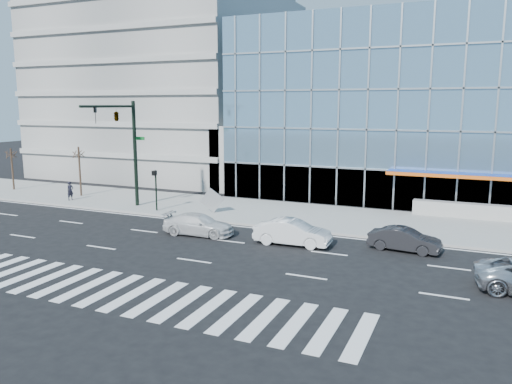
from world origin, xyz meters
TOP-DOWN VIEW (x-y plane):
  - ground at (0.00, 0.00)m, footprint 160.00×160.00m
  - sidewalk at (0.00, 8.00)m, footprint 120.00×8.00m
  - theatre_building at (14.00, 26.00)m, footprint 42.00×26.00m
  - parking_garage at (-20.00, 26.00)m, footprint 24.00×24.00m
  - ramp_block at (-6.00, 18.00)m, footprint 6.00×8.00m
  - tower_backdrop at (-30.00, 70.00)m, footprint 14.00×14.00m
  - traffic_signal at (-11.00, 4.57)m, footprint 1.14×5.74m
  - ped_signal_post at (-8.50, 4.94)m, footprint 0.30×0.33m
  - street_tree_near at (-18.00, 7.50)m, footprint 1.10×1.10m
  - street_tree_far at (-26.00, 7.50)m, footprint 1.10×1.10m
  - white_suv at (-2.39, 0.61)m, footprint 4.56×2.13m
  - white_sedan at (3.61, 0.83)m, footprint 4.42×1.69m
  - dark_sedan at (9.61, 2.12)m, footprint 3.95×1.74m
  - pedestrian at (-17.32, 5.56)m, footprint 0.49×0.63m
  - tilted_panel at (-4.37, 5.96)m, footprint 1.77×0.56m

SIDE VIEW (x-z plane):
  - ground at x=0.00m, z-range 0.00..0.00m
  - sidewalk at x=0.00m, z-range 0.00..0.15m
  - dark_sedan at x=9.61m, z-range 0.00..1.26m
  - white_suv at x=-2.39m, z-range 0.00..1.29m
  - white_sedan at x=3.61m, z-range 0.00..1.44m
  - pedestrian at x=-17.32m, z-range 0.15..1.69m
  - tilted_panel at x=-4.37m, z-range 0.15..1.97m
  - ped_signal_post at x=-8.50m, z-range 0.64..3.64m
  - ramp_block at x=-6.00m, z-range 0.00..6.00m
  - street_tree_far at x=-26.00m, z-range 1.51..5.38m
  - street_tree_near at x=-18.00m, z-range 1.66..5.89m
  - traffic_signal at x=-11.00m, z-range 2.16..10.16m
  - theatre_building at x=14.00m, z-range 0.00..15.00m
  - parking_garage at x=-20.00m, z-range 0.00..20.00m
  - tower_backdrop at x=-30.00m, z-range 0.00..48.00m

